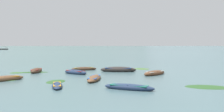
{
  "coord_description": "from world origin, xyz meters",
  "views": [
    {
      "loc": [
        0.05,
        -4.21,
        3.16
      ],
      "look_at": [
        3.44,
        57.17,
        0.46
      ],
      "focal_mm": 39.79,
      "sensor_mm": 36.0,
      "label": 1
    }
  ],
  "objects_px": {
    "rowboat_2": "(75,72)",
    "rowboat_5": "(57,85)",
    "rowboat_10": "(36,71)",
    "rowboat_8": "(129,87)",
    "rowboat_9": "(155,73)",
    "rowboat_1": "(84,69)",
    "rowboat_3": "(94,78)",
    "rowboat_4": "(3,79)",
    "rowboat_7": "(118,70)",
    "ferry_0": "(2,49)"
  },
  "relations": [
    {
      "from": "ferry_0",
      "to": "rowboat_8",
      "type": "bearing_deg",
      "value": -66.55
    },
    {
      "from": "rowboat_2",
      "to": "rowboat_10",
      "type": "bearing_deg",
      "value": 158.98
    },
    {
      "from": "rowboat_8",
      "to": "rowboat_5",
      "type": "bearing_deg",
      "value": 166.28
    },
    {
      "from": "rowboat_5",
      "to": "rowboat_8",
      "type": "bearing_deg",
      "value": -13.72
    },
    {
      "from": "rowboat_5",
      "to": "rowboat_9",
      "type": "distance_m",
      "value": 11.63
    },
    {
      "from": "rowboat_1",
      "to": "rowboat_10",
      "type": "xyz_separation_m",
      "value": [
        -5.36,
        -2.3,
        0.04
      ]
    },
    {
      "from": "rowboat_9",
      "to": "rowboat_4",
      "type": "bearing_deg",
      "value": -165.59
    },
    {
      "from": "rowboat_2",
      "to": "rowboat_8",
      "type": "xyz_separation_m",
      "value": [
        4.7,
        -9.86,
        -0.03
      ]
    },
    {
      "from": "rowboat_2",
      "to": "rowboat_10",
      "type": "distance_m",
      "value": 5.0
    },
    {
      "from": "rowboat_5",
      "to": "rowboat_10",
      "type": "distance_m",
      "value": 11.14
    },
    {
      "from": "rowboat_3",
      "to": "rowboat_4",
      "type": "relative_size",
      "value": 1.25
    },
    {
      "from": "rowboat_2",
      "to": "rowboat_7",
      "type": "bearing_deg",
      "value": 23.5
    },
    {
      "from": "rowboat_10",
      "to": "rowboat_8",
      "type": "bearing_deg",
      "value": -51.21
    },
    {
      "from": "rowboat_8",
      "to": "rowboat_9",
      "type": "relative_size",
      "value": 1.13
    },
    {
      "from": "rowboat_9",
      "to": "rowboat_10",
      "type": "xyz_separation_m",
      "value": [
        -13.18,
        3.11,
        0.02
      ]
    },
    {
      "from": "rowboat_5",
      "to": "rowboat_9",
      "type": "bearing_deg",
      "value": 38.57
    },
    {
      "from": "rowboat_4",
      "to": "rowboat_7",
      "type": "relative_size",
      "value": 0.79
    },
    {
      "from": "rowboat_4",
      "to": "ferry_0",
      "type": "xyz_separation_m",
      "value": [
        -58.69,
        154.95,
        0.27
      ]
    },
    {
      "from": "rowboat_8",
      "to": "rowboat_10",
      "type": "bearing_deg",
      "value": 128.79
    },
    {
      "from": "rowboat_2",
      "to": "rowboat_9",
      "type": "distance_m",
      "value": 8.61
    },
    {
      "from": "rowboat_7",
      "to": "rowboat_2",
      "type": "bearing_deg",
      "value": -156.5
    },
    {
      "from": "rowboat_1",
      "to": "rowboat_9",
      "type": "height_order",
      "value": "rowboat_9"
    },
    {
      "from": "rowboat_3",
      "to": "rowboat_10",
      "type": "bearing_deg",
      "value": 135.4
    },
    {
      "from": "rowboat_4",
      "to": "rowboat_5",
      "type": "relative_size",
      "value": 1.11
    },
    {
      "from": "rowboat_1",
      "to": "rowboat_3",
      "type": "distance_m",
      "value": 9.14
    },
    {
      "from": "rowboat_5",
      "to": "ferry_0",
      "type": "bearing_deg",
      "value": 112.0
    },
    {
      "from": "rowboat_3",
      "to": "rowboat_9",
      "type": "relative_size",
      "value": 1.31
    },
    {
      "from": "rowboat_7",
      "to": "rowboat_8",
      "type": "distance_m",
      "value": 11.99
    },
    {
      "from": "rowboat_9",
      "to": "rowboat_5",
      "type": "bearing_deg",
      "value": -141.43
    },
    {
      "from": "rowboat_9",
      "to": "rowboat_1",
      "type": "bearing_deg",
      "value": 145.28
    },
    {
      "from": "rowboat_1",
      "to": "rowboat_4",
      "type": "relative_size",
      "value": 0.96
    },
    {
      "from": "rowboat_3",
      "to": "rowboat_4",
      "type": "xyz_separation_m",
      "value": [
        -8.06,
        -0.1,
        0.02
      ]
    },
    {
      "from": "rowboat_9",
      "to": "rowboat_7",
      "type": "bearing_deg",
      "value": 136.24
    },
    {
      "from": "rowboat_2",
      "to": "rowboat_5",
      "type": "bearing_deg",
      "value": -93.91
    },
    {
      "from": "rowboat_8",
      "to": "ferry_0",
      "type": "distance_m",
      "value": 174.17
    },
    {
      "from": "rowboat_4",
      "to": "rowboat_7",
      "type": "height_order",
      "value": "rowboat_7"
    },
    {
      "from": "rowboat_9",
      "to": "rowboat_10",
      "type": "bearing_deg",
      "value": 166.72
    },
    {
      "from": "rowboat_2",
      "to": "rowboat_1",
      "type": "bearing_deg",
      "value": 80.38
    },
    {
      "from": "rowboat_4",
      "to": "rowboat_1",
      "type": "bearing_deg",
      "value": 54.05
    },
    {
      "from": "rowboat_1",
      "to": "rowboat_8",
      "type": "xyz_separation_m",
      "value": [
        4.01,
        -13.96,
        -0.0
      ]
    },
    {
      "from": "rowboat_4",
      "to": "rowboat_8",
      "type": "bearing_deg",
      "value": -24.49
    },
    {
      "from": "rowboat_3",
      "to": "rowboat_7",
      "type": "xyz_separation_m",
      "value": [
        2.76,
        7.06,
        0.07
      ]
    },
    {
      "from": "rowboat_5",
      "to": "rowboat_7",
      "type": "height_order",
      "value": "rowboat_7"
    },
    {
      "from": "rowboat_3",
      "to": "rowboat_9",
      "type": "height_order",
      "value": "rowboat_9"
    },
    {
      "from": "rowboat_9",
      "to": "rowboat_2",
      "type": "bearing_deg",
      "value": 171.2
    },
    {
      "from": "rowboat_3",
      "to": "rowboat_5",
      "type": "relative_size",
      "value": 1.38
    },
    {
      "from": "rowboat_7",
      "to": "ferry_0",
      "type": "bearing_deg",
      "value": 115.19
    },
    {
      "from": "rowboat_4",
      "to": "ferry_0",
      "type": "relative_size",
      "value": 0.47
    },
    {
      "from": "rowboat_9",
      "to": "rowboat_10",
      "type": "relative_size",
      "value": 1.05
    },
    {
      "from": "rowboat_2",
      "to": "rowboat_5",
      "type": "height_order",
      "value": "rowboat_2"
    }
  ]
}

